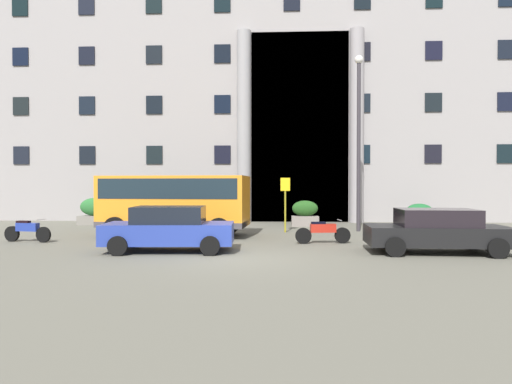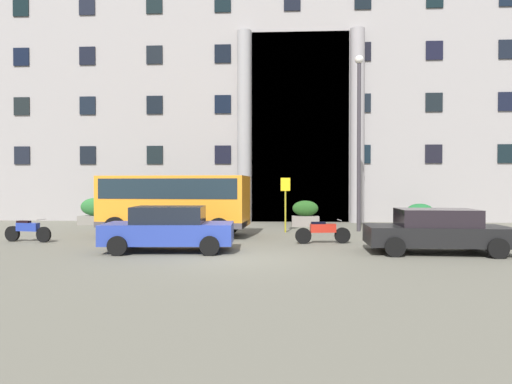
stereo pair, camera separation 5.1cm
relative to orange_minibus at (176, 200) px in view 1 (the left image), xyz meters
name	(u,v)px [view 1 (the left image)]	position (x,y,z in m)	size (l,w,h in m)	color
ground_plane	(237,260)	(3.16, -5.50, -1.62)	(80.00, 64.00, 0.12)	#5F5D51
office_building_facade	(260,86)	(3.17, 11.98, 7.59)	(36.27, 9.67, 18.30)	gray
orange_minibus	(176,200)	(0.00, 0.00, 0.00)	(6.34, 3.09, 2.59)	orange
bus_stop_sign	(285,199)	(4.75, 1.68, 0.01)	(0.44, 0.08, 2.53)	#9B9220
hedge_planter_east	(305,214)	(5.87, 4.81, -0.90)	(1.43, 0.76, 1.37)	gray
hedge_planter_entrance_right	(95,212)	(-5.71, 5.01, -0.84)	(1.71, 0.82, 1.49)	slate
hedge_planter_entrance_left	(168,213)	(-1.68, 5.31, -0.91)	(1.93, 0.92, 1.35)	gray
hedge_planter_far_east	(419,215)	(12.05, 5.28, -0.98)	(1.43, 0.78, 1.20)	slate
parked_estate_mid	(169,229)	(0.80, -4.28, -0.80)	(4.31, 2.16, 1.49)	#263A95
parked_hatchback_near	(436,230)	(9.53, -4.18, -0.83)	(4.50, 2.22, 1.43)	black
motorcycle_near_kerb	(27,230)	(-5.30, -2.21, -1.10)	(1.98, 0.57, 0.89)	black
scooter_by_planter	(147,231)	(-0.52, -2.38, -1.10)	(2.06, 0.55, 0.89)	black
motorcycle_far_end	(322,231)	(6.05, -2.12, -1.10)	(2.09, 0.57, 0.89)	black
lamppost_plaza_centre	(359,130)	(8.24, 2.33, 3.25)	(0.40, 0.40, 8.33)	#343035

